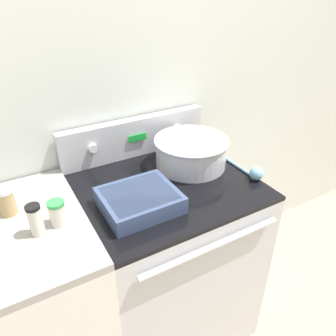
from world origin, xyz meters
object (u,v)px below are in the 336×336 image
Objects in this scene: mixing_bowl at (191,151)px; spice_jar_black_cap at (35,220)px; spice_jar_white_cap at (6,202)px; ladle at (252,172)px; casserole_dish at (140,199)px; spice_jar_green_cap at (57,213)px.

mixing_bowl reaches higher than spice_jar_black_cap.
spice_jar_white_cap is at bearing 179.05° from mixing_bowl.
ladle is 0.90m from spice_jar_black_cap.
spice_jar_white_cap reaches higher than casserole_dish.
spice_jar_green_cap reaches higher than casserole_dish.
mixing_bowl is 0.39m from casserole_dish.
casserole_dish is at bearing -7.94° from spice_jar_green_cap.
mixing_bowl is 3.66× the size of spice_jar_green_cap.
spice_jar_white_cap is at bearing 113.32° from spice_jar_black_cap.
ladle is 1.00m from spice_jar_white_cap.
casserole_dish is 3.01× the size of spice_jar_green_cap.
spice_jar_white_cap is (-0.44, 0.19, 0.03)m from casserole_dish.
mixing_bowl is at bearing -0.95° from spice_jar_white_cap.
spice_jar_black_cap reaches higher than casserole_dish.
casserole_dish is 0.37m from spice_jar_black_cap.
casserole_dish is 0.53m from ladle.
mixing_bowl is at bearing 27.10° from casserole_dish.
ladle is 3.19× the size of spice_jar_green_cap.
spice_jar_green_cap is 0.89× the size of spice_jar_white_cap.
mixing_bowl is 0.79m from spice_jar_white_cap.
ladle is at bearing -13.81° from spice_jar_white_cap.
spice_jar_black_cap is at bearing -168.21° from spice_jar_green_cap.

